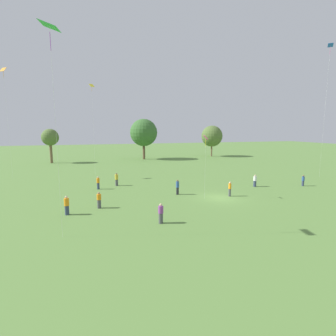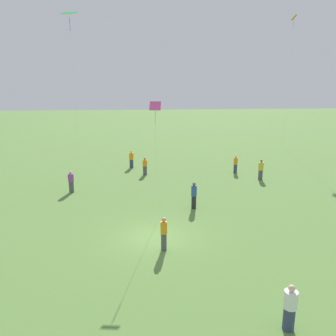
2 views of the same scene
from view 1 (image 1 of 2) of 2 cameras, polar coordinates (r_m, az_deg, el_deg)
name	(u,v)px [view 1 (image 1 of 2)]	position (r m, az deg, el deg)	size (l,w,h in m)	color
ground_plane	(220,198)	(32.51, 11.22, -6.42)	(240.00, 240.00, 0.00)	#5B843D
tree_0	(50,138)	(69.92, -24.28, 6.04)	(4.06, 4.06, 8.33)	brown
tree_1	(144,133)	(72.26, -5.32, 7.67)	(7.41, 7.41, 11.02)	brown
tree_2	(212,136)	(80.63, 9.53, 6.86)	(6.32, 6.32, 9.32)	brown
person_0	(161,214)	(23.44, -1.58, -9.89)	(0.51, 0.51, 1.80)	#4C4C51
person_1	(67,206)	(27.44, -21.19, -7.63)	(0.53, 0.53, 1.88)	#333D5B
person_2	(98,183)	(37.52, -14.97, -3.15)	(0.58, 0.58, 1.80)	#333D5B
person_3	(255,181)	(39.89, 18.40, -2.67)	(0.64, 0.64, 1.75)	#333D5B
person_4	(178,187)	(33.34, 2.09, -4.18)	(0.44, 0.44, 1.92)	#232328
person_5	(303,181)	(43.11, 27.33, -2.44)	(0.44, 0.44, 1.64)	#333D5B
person_6	(99,200)	(28.66, -14.78, -6.81)	(0.64, 0.64, 1.74)	#4C4C51
person_7	(230,189)	(33.38, 13.30, -4.46)	(0.38, 0.38, 1.83)	#4C4C51
person_8	(117,179)	(39.22, -11.13, -2.46)	(0.49, 0.49, 1.90)	#4C4C51
kite_1	(50,33)	(21.97, -24.34, 25.28)	(1.45, 1.50, 15.54)	green
kite_2	(206,141)	(30.83, 8.20, 5.94)	(0.56, 0.72, 7.56)	#E54C99
kite_3	(4,76)	(50.23, -32.16, 16.52)	(1.04, 0.98, 17.77)	orange
kite_4	(329,57)	(53.66, 31.71, 19.87)	(1.00, 0.99, 22.06)	blue
kite_5	(92,91)	(49.59, -16.25, 15.74)	(1.00, 0.94, 16.09)	yellow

